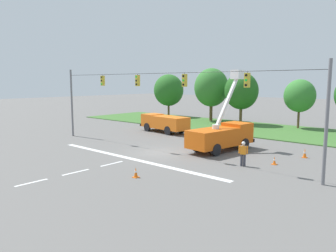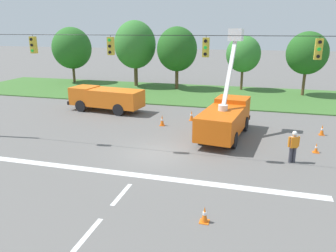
{
  "view_description": "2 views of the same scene",
  "coord_description": "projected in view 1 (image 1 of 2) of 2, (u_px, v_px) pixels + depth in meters",
  "views": [
    {
      "loc": [
        18.46,
        -19.65,
        5.91
      ],
      "look_at": [
        -0.24,
        1.41,
        2.1
      ],
      "focal_mm": 35.0,
      "sensor_mm": 36.0,
      "label": 1
    },
    {
      "loc": [
        5.35,
        -16.85,
        6.92
      ],
      "look_at": [
        0.47,
        0.87,
        1.45
      ],
      "focal_mm": 35.0,
      "sensor_mm": 36.0,
      "label": 2
    }
  ],
  "objects": [
    {
      "name": "ground_plane",
      "position": [
        159.0,
        153.0,
        27.5
      ],
      "size": [
        200.0,
        200.0,
        0.0
      ],
      "primitive_type": "plane",
      "color": "#605E5B"
    },
    {
      "name": "traffic_cone_near_bucket",
      "position": [
        215.0,
        137.0,
        32.68
      ],
      "size": [
        0.36,
        0.36,
        0.81
      ],
      "color": "orange",
      "rests_on": "ground"
    },
    {
      "name": "traffic_cone_mid_right",
      "position": [
        274.0,
        161.0,
        23.54
      ],
      "size": [
        0.36,
        0.36,
        0.59
      ],
      "color": "orange",
      "rests_on": "ground"
    },
    {
      "name": "tree_centre",
      "position": [
        241.0,
        91.0,
        44.73
      ],
      "size": [
        4.63,
        4.46,
        7.2
      ],
      "color": "brown",
      "rests_on": "ground"
    },
    {
      "name": "traffic_cone_mid_left",
      "position": [
        305.0,
        153.0,
        25.64
      ],
      "size": [
        0.36,
        0.36,
        0.73
      ],
      "color": "orange",
      "rests_on": "ground"
    },
    {
      "name": "traffic_cone_foreground_left",
      "position": [
        188.0,
        138.0,
        32.42
      ],
      "size": [
        0.36,
        0.36,
        0.81
      ],
      "color": "orange",
      "rests_on": "ground"
    },
    {
      "name": "lane_markings",
      "position": [
        117.0,
        162.0,
        24.16
      ],
      "size": [
        17.6,
        15.25,
        0.01
      ],
      "color": "silver",
      "rests_on": "ground"
    },
    {
      "name": "road_worker",
      "position": [
        243.0,
        152.0,
        23.01
      ],
      "size": [
        0.6,
        0.38,
        1.77
      ],
      "color": "#383842",
      "rests_on": "ground"
    },
    {
      "name": "tree_east",
      "position": [
        300.0,
        96.0,
        40.85
      ],
      "size": [
        3.89,
        3.43,
        6.23
      ],
      "color": "brown",
      "rests_on": "ground"
    },
    {
      "name": "tree_far_west",
      "position": [
        169.0,
        90.0,
        55.11
      ],
      "size": [
        5.08,
        4.87,
        7.16
      ],
      "color": "brown",
      "rests_on": "ground"
    },
    {
      "name": "tree_west",
      "position": [
        211.0,
        88.0,
        48.72
      ],
      "size": [
        4.95,
        5.34,
        7.92
      ],
      "color": "brown",
      "rests_on": "ground"
    },
    {
      "name": "grass_verge",
      "position": [
        258.0,
        129.0,
        40.83
      ],
      "size": [
        56.0,
        12.0,
        0.1
      ],
      "primitive_type": "cube",
      "color": "#3D6B2D",
      "rests_on": "ground"
    },
    {
      "name": "signal_gantry",
      "position": [
        159.0,
        98.0,
        26.84
      ],
      "size": [
        26.2,
        0.33,
        7.2
      ],
      "color": "slate",
      "rests_on": "ground"
    },
    {
      "name": "traffic_cone_foreground_right",
      "position": [
        136.0,
        172.0,
        20.36
      ],
      "size": [
        0.36,
        0.36,
        0.65
      ],
      "color": "orange",
      "rests_on": "ground"
    },
    {
      "name": "utility_truck_support_near",
      "position": [
        164.0,
        122.0,
        38.49
      ],
      "size": [
        6.79,
        2.96,
        2.01
      ],
      "color": "orange",
      "rests_on": "ground"
    },
    {
      "name": "utility_truck_bucket_lift",
      "position": [
        222.0,
        135.0,
        28.16
      ],
      "size": [
        3.12,
        6.87,
        6.94
      ],
      "color": "#D6560F",
      "rests_on": "ground"
    }
  ]
}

